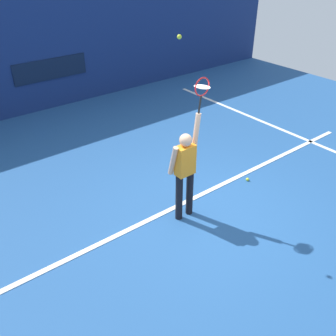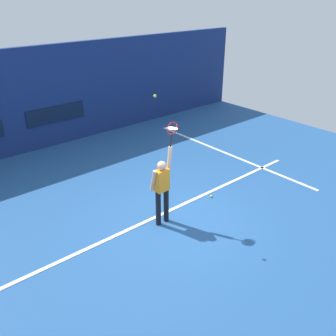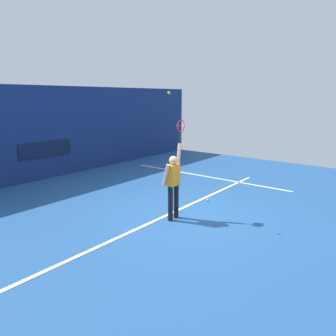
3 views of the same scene
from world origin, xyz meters
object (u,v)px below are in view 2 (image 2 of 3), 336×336
(tennis_racket, at_px, (172,130))
(tennis_ball, at_px, (155,96))
(tennis_player, at_px, (162,187))
(spare_ball, at_px, (211,196))

(tennis_racket, distance_m, tennis_ball, 0.97)
(tennis_racket, bearing_deg, tennis_ball, 175.29)
(tennis_player, distance_m, spare_ball, 2.08)
(tennis_ball, relative_size, spare_ball, 1.00)
(tennis_player, relative_size, spare_ball, 29.28)
(tennis_player, height_order, tennis_ball, tennis_ball)
(tennis_racket, bearing_deg, tennis_player, 179.22)
(tennis_player, xyz_separation_m, tennis_ball, (-0.14, 0.03, 2.24))
(tennis_player, distance_m, tennis_racket, 1.42)
(tennis_ball, bearing_deg, tennis_player, -13.08)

